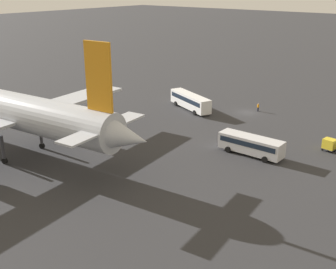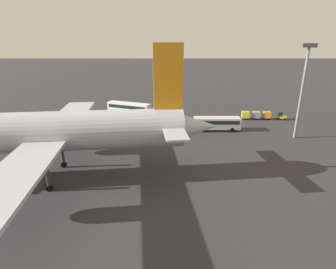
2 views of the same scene
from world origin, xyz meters
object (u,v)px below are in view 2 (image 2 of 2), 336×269
baggage_tug (281,116)px  cargo_cart_yellow (245,115)px  cargo_cart_orange (267,115)px  shuttle_bus_near (129,108)px  worker_person (171,105)px  cargo_cart_grey (256,115)px  airplane (39,133)px  shuttle_bus_far (217,123)px

baggage_tug → cargo_cart_yellow: size_ratio=1.18×
cargo_cart_orange → cargo_cart_yellow: size_ratio=1.00×
shuttle_bus_near → cargo_cart_orange: bearing=-165.3°
shuttle_bus_near → worker_person: size_ratio=7.30×
cargo_cart_grey → cargo_cart_yellow: size_ratio=1.00×
worker_person → cargo_cart_yellow: 23.45m
baggage_tug → cargo_cart_grey: (6.55, -0.26, 0.25)m
airplane → cargo_cart_grey: 53.16m
shuttle_bus_far → cargo_cart_orange: bearing=-148.3°
shuttle_bus_far → baggage_tug: 20.81m
shuttle_bus_far → baggage_tug: size_ratio=4.04×
shuttle_bus_far → cargo_cart_grey: shuttle_bus_far is taller
cargo_cart_orange → shuttle_bus_near: bearing=-7.9°
cargo_cart_grey → cargo_cart_orange: bearing=178.0°
baggage_tug → cargo_cart_grey: size_ratio=1.18×
shuttle_bus_near → worker_person: (-12.16, -7.90, -1.12)m
baggage_tug → worker_person: (28.92, -13.25, -0.07)m
worker_person → cargo_cart_yellow: size_ratio=0.79×
shuttle_bus_near → cargo_cart_grey: size_ratio=5.74×
shuttle_bus_near → cargo_cart_grey: 34.92m
airplane → baggage_tug: 58.31m
cargo_cart_yellow → shuttle_bus_near: bearing=-9.0°
airplane → worker_person: size_ratio=29.80×
airplane → cargo_cart_grey: bearing=-148.2°
shuttle_bus_far → baggage_tug: (-18.68, -9.13, -0.89)m
shuttle_bus_far → airplane: bearing=38.0°
baggage_tug → shuttle_bus_far: bearing=37.6°
cargo_cart_grey → airplane: bearing=38.1°
cargo_cart_orange → cargo_cart_yellow: same height
cargo_cart_orange → worker_person: bearing=-27.4°
shuttle_bus_far → cargo_cart_grey: (-12.13, -9.40, -0.64)m
worker_person → cargo_cart_orange: cargo_cart_orange is taller
cargo_cart_grey → cargo_cart_yellow: 2.82m
baggage_tug → cargo_cart_grey: baggage_tug is taller
shuttle_bus_far → worker_person: (10.25, -22.38, -0.96)m
airplane → cargo_cart_orange: (-44.40, -32.48, -6.04)m
shuttle_bus_near → cargo_cart_orange: size_ratio=5.74×
worker_person → airplane: bearing=67.1°
worker_person → cargo_cart_orange: (-25.20, 13.08, 0.32)m
shuttle_bus_far → cargo_cart_orange: (-14.96, -9.30, -0.64)m
worker_person → baggage_tug: bearing=155.4°
shuttle_bus_near → shuttle_bus_far: (-22.41, 14.48, -0.16)m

